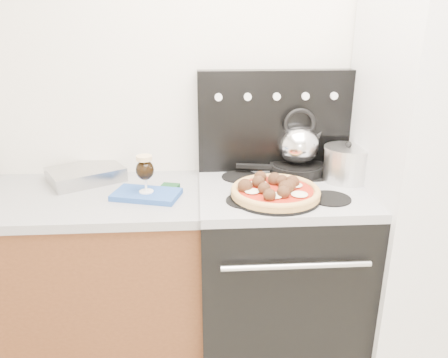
{
  "coord_description": "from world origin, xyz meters",
  "views": [
    {
      "loc": [
        -0.31,
        -0.68,
        1.65
      ],
      "look_at": [
        -0.2,
        1.05,
        1.01
      ],
      "focal_mm": 35.0,
      "sensor_mm": 36.0,
      "label": 1
    }
  ],
  "objects": [
    {
      "name": "room_shell",
      "position": [
        0.0,
        0.29,
        1.25
      ],
      "size": [
        3.52,
        3.01,
        2.52
      ],
      "color": "beige",
      "rests_on": "ground"
    },
    {
      "name": "base_cabinet",
      "position": [
        -1.02,
        1.2,
        0.43
      ],
      "size": [
        1.45,
        0.6,
        0.86
      ],
      "primitive_type": "cube",
      "color": "brown",
      "rests_on": "ground"
    },
    {
      "name": "countertop",
      "position": [
        -1.02,
        1.2,
        0.88
      ],
      "size": [
        1.48,
        0.63,
        0.04
      ],
      "primitive_type": "cube",
      "color": "#99999C",
      "rests_on": "base_cabinet"
    },
    {
      "name": "stove_body",
      "position": [
        0.08,
        1.18,
        0.44
      ],
      "size": [
        0.76,
        0.65,
        0.88
      ],
      "primitive_type": "cube",
      "color": "black",
      "rests_on": "ground"
    },
    {
      "name": "cooktop",
      "position": [
        0.08,
        1.18,
        0.9
      ],
      "size": [
        0.76,
        0.65,
        0.04
      ],
      "primitive_type": "cube",
      "color": "#ADADB2",
      "rests_on": "stove_body"
    },
    {
      "name": "backguard",
      "position": [
        0.08,
        1.45,
        1.17
      ],
      "size": [
        0.76,
        0.08,
        0.5
      ],
      "primitive_type": "cube",
      "color": "black",
      "rests_on": "cooktop"
    },
    {
      "name": "fridge",
      "position": [
        0.78,
        1.15,
        0.95
      ],
      "size": [
        0.64,
        0.68,
        1.9
      ],
      "primitive_type": "cube",
      "color": "silver",
      "rests_on": "ground"
    },
    {
      "name": "foil_sheet",
      "position": [
        -0.85,
        1.38,
        0.93
      ],
      "size": [
        0.41,
        0.38,
        0.07
      ],
      "primitive_type": "cube",
      "rotation": [
        0.0,
        0.0,
        0.53
      ],
      "color": "silver",
      "rests_on": "countertop"
    },
    {
      "name": "oven_mitt",
      "position": [
        -0.54,
        1.15,
        0.91
      ],
      "size": [
        0.32,
        0.24,
        0.02
      ],
      "primitive_type": "cube",
      "rotation": [
        0.0,
        0.0,
        -0.27
      ],
      "color": "#2851A3",
      "rests_on": "countertop"
    },
    {
      "name": "beer_glass",
      "position": [
        -0.54,
        1.15,
        1.01
      ],
      "size": [
        0.1,
        0.1,
        0.17
      ],
      "primitive_type": null,
      "rotation": [
        0.0,
        0.0,
        -0.21
      ],
      "color": "black",
      "rests_on": "oven_mitt"
    },
    {
      "name": "pizza_pan",
      "position": [
        0.03,
        1.05,
        0.93
      ],
      "size": [
        0.4,
        0.4,
        0.01
      ],
      "primitive_type": "cylinder",
      "rotation": [
        0.0,
        0.0,
        0.03
      ],
      "color": "black",
      "rests_on": "cooktop"
    },
    {
      "name": "pizza",
      "position": [
        0.03,
        1.05,
        0.96
      ],
      "size": [
        0.49,
        0.49,
        0.05
      ],
      "primitive_type": null,
      "rotation": [
        0.0,
        0.0,
        0.35
      ],
      "color": "tan",
      "rests_on": "pizza_pan"
    },
    {
      "name": "skillet",
      "position": [
        0.19,
        1.37,
        0.94
      ],
      "size": [
        0.32,
        0.32,
        0.05
      ],
      "primitive_type": "cylinder",
      "rotation": [
        0.0,
        0.0,
        -0.19
      ],
      "color": "black",
      "rests_on": "cooktop"
    },
    {
      "name": "tea_kettle",
      "position": [
        0.19,
        1.37,
        1.09
      ],
      "size": [
        0.23,
        0.23,
        0.23
      ],
      "primitive_type": null,
      "rotation": [
        0.0,
        0.0,
        0.09
      ],
      "color": "white",
      "rests_on": "skillet"
    },
    {
      "name": "stock_pot",
      "position": [
        0.4,
        1.25,
        1.0
      ],
      "size": [
        0.27,
        0.27,
        0.16
      ],
      "primitive_type": "cylinder",
      "rotation": [
        0.0,
        0.0,
        -0.3
      ],
      "color": "silver",
      "rests_on": "cooktop"
    }
  ]
}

